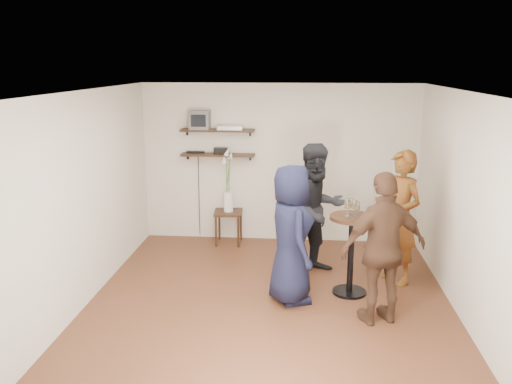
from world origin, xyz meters
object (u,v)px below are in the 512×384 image
person_plaid (400,217)px  person_dark (317,209)px  drinks_table (351,244)px  radio (221,151)px  crt_monitor (200,120)px  person_brown (384,249)px  side_table (229,217)px  dvd_deck (230,128)px  person_navy (291,234)px

person_plaid → person_dark: 1.12m
drinks_table → person_plaid: bearing=34.5°
radio → drinks_table: size_ratio=0.21×
crt_monitor → person_brown: crt_monitor is taller
crt_monitor → radio: crt_monitor is taller
crt_monitor → side_table: crt_monitor is taller
person_dark → person_brown: person_dark is taller
dvd_deck → person_navy: size_ratio=0.23×
side_table → person_plaid: size_ratio=0.30×
side_table → drinks_table: drinks_table is taller
side_table → person_dark: (1.40, -1.15, 0.47)m
dvd_deck → person_brown: dvd_deck is taller
radio → drinks_table: radio is taller
crt_monitor → person_navy: bearing=-56.2°
dvd_deck → person_brown: (2.09, -2.78, -1.02)m
person_plaid → person_navy: bearing=-97.3°
drinks_table → person_navy: (-0.76, -0.28, 0.20)m
drinks_table → person_brown: person_brown is taller
crt_monitor → person_dark: crt_monitor is taller
side_table → drinks_table: bearing=-45.2°
drinks_table → person_navy: bearing=-160.2°
crt_monitor → drinks_table: bearing=-41.3°
crt_monitor → person_brown: 3.96m
radio → side_table: radio is taller
person_brown → crt_monitor: bearing=-67.9°
person_navy → drinks_table: bearing=-90.0°
side_table → person_plaid: (2.50, -1.38, 0.45)m
crt_monitor → radio: bearing=0.0°
dvd_deck → radio: bearing=180.0°
person_plaid → person_brown: person_plaid is taller
dvd_deck → person_navy: 2.72m
radio → person_navy: size_ratio=0.13×
person_plaid → person_dark: bearing=-136.4°
person_plaid → person_dark: (-1.10, 0.23, 0.02)m
radio → person_brown: bearing=-50.9°
crt_monitor → side_table: size_ratio=0.59×
side_table → drinks_table: (1.83, -1.84, 0.21)m
dvd_deck → person_brown: bearing=-53.0°
crt_monitor → radio: (0.33, 0.00, -0.50)m
dvd_deck → person_plaid: 3.09m
crt_monitor → person_plaid: bearing=-27.7°
person_dark → person_navy: bearing=-140.9°
side_table → radio: bearing=128.1°
crt_monitor → dvd_deck: 0.51m
dvd_deck → crt_monitor: bearing=180.0°
drinks_table → person_dark: bearing=121.6°
drinks_table → person_brown: size_ratio=0.59×
crt_monitor → side_table: (0.47, -0.17, -1.56)m
dvd_deck → person_plaid: (2.48, -1.56, -0.99)m
person_navy → person_brown: bearing=-134.5°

